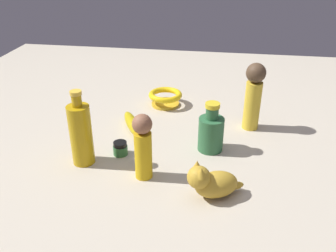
{
  "coord_description": "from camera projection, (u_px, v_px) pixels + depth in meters",
  "views": [
    {
      "loc": [
        -0.15,
        0.95,
        0.57
      ],
      "look_at": [
        0.0,
        0.0,
        0.06
      ],
      "focal_mm": 38.81,
      "sensor_mm": 36.0,
      "label": 1
    }
  ],
  "objects": [
    {
      "name": "bottle_short",
      "position": [
        211.0,
        132.0,
        1.06
      ],
      "size": [
        0.07,
        0.07,
        0.15
      ],
      "color": "#2D653C",
      "rests_on": "ground"
    },
    {
      "name": "banana",
      "position": [
        133.0,
        124.0,
        1.19
      ],
      "size": [
        0.12,
        0.18,
        0.04
      ],
      "primitive_type": "ellipsoid",
      "rotation": [
        0.0,
        0.0,
        5.19
      ],
      "color": "#B59E11",
      "rests_on": "ground"
    },
    {
      "name": "bowl",
      "position": [
        165.0,
        97.0,
        1.35
      ],
      "size": [
        0.12,
        0.12,
        0.05
      ],
      "color": "gold",
      "rests_on": "ground"
    },
    {
      "name": "ground",
      "position": [
        168.0,
        143.0,
        1.12
      ],
      "size": [
        2.0,
        2.0,
        0.0
      ],
      "primitive_type": "plane",
      "color": "#BCB29E"
    },
    {
      "name": "person_figure_child",
      "position": [
        143.0,
        145.0,
        0.92
      ],
      "size": [
        0.06,
        0.06,
        0.18
      ],
      "color": "gold",
      "rests_on": "ground"
    },
    {
      "name": "person_figure_adult",
      "position": [
        253.0,
        94.0,
        1.15
      ],
      "size": [
        0.06,
        0.06,
        0.22
      ],
      "color": "gold",
      "rests_on": "ground"
    },
    {
      "name": "nail_polish_jar",
      "position": [
        120.0,
        148.0,
        1.05
      ],
      "size": [
        0.04,
        0.04,
        0.04
      ],
      "color": "#2E6735",
      "rests_on": "ground"
    },
    {
      "name": "cat_figurine",
      "position": [
        212.0,
        182.0,
        0.87
      ],
      "size": [
        0.14,
        0.1,
        0.1
      ],
      "color": "gold",
      "rests_on": "ground"
    },
    {
      "name": "bottle_tall",
      "position": [
        81.0,
        133.0,
        0.98
      ],
      "size": [
        0.06,
        0.06,
        0.22
      ],
      "color": "#BC910F",
      "rests_on": "ground"
    }
  ]
}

